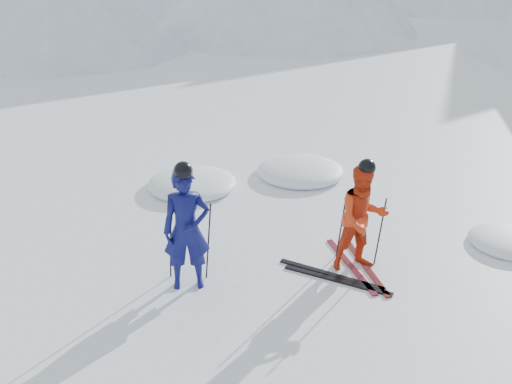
# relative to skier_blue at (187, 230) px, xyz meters

# --- Properties ---
(ground) EXTENTS (160.00, 160.00, 0.00)m
(ground) POSITION_rel_skier_blue_xyz_m (2.94, 0.58, -0.93)
(ground) COLOR white
(ground) RESTS_ON ground
(skier_blue) EXTENTS (0.77, 0.62, 1.86)m
(skier_blue) POSITION_rel_skier_blue_xyz_m (0.00, 0.00, 0.00)
(skier_blue) COLOR #0D0F4F
(skier_blue) RESTS_ON ground
(skier_red) EXTENTS (1.01, 0.91, 1.71)m
(skier_red) POSITION_rel_skier_blue_xyz_m (2.51, 0.87, -0.08)
(skier_red) COLOR red
(skier_red) RESTS_ON ground
(pole_blue_left) EXTENTS (0.12, 0.09, 1.24)m
(pole_blue_left) POSITION_rel_skier_blue_xyz_m (-0.30, 0.15, -0.31)
(pole_blue_left) COLOR black
(pole_blue_left) RESTS_ON ground
(pole_blue_right) EXTENTS (0.12, 0.07, 1.24)m
(pole_blue_right) POSITION_rel_skier_blue_xyz_m (0.25, 0.25, -0.31)
(pole_blue_right) COLOR black
(pole_blue_right) RESTS_ON ground
(pole_red_left) EXTENTS (0.12, 0.09, 1.14)m
(pole_red_left) POSITION_rel_skier_blue_xyz_m (2.21, 1.12, -0.36)
(pole_red_left) COLOR black
(pole_red_left) RESTS_ON ground
(pole_red_right) EXTENTS (0.12, 0.08, 1.14)m
(pole_red_right) POSITION_rel_skier_blue_xyz_m (2.81, 1.02, -0.36)
(pole_red_right) COLOR black
(pole_red_right) RESTS_ON ground
(ski_worn_left) EXTENTS (0.78, 1.59, 0.03)m
(ski_worn_left) POSITION_rel_skier_blue_xyz_m (2.39, 0.87, -0.91)
(ski_worn_left) COLOR black
(ski_worn_left) RESTS_ON ground
(ski_worn_right) EXTENTS (0.67, 1.63, 0.03)m
(ski_worn_right) POSITION_rel_skier_blue_xyz_m (2.63, 0.87, -0.91)
(ski_worn_right) COLOR black
(ski_worn_right) RESTS_ON ground
(ski_loose_a) EXTENTS (1.62, 0.69, 0.03)m
(ski_loose_a) POSITION_rel_skier_blue_xyz_m (2.08, 0.57, -0.91)
(ski_loose_a) COLOR black
(ski_loose_a) RESTS_ON ground
(ski_loose_b) EXTENTS (1.64, 0.63, 0.03)m
(ski_loose_b) POSITION_rel_skier_blue_xyz_m (2.18, 0.42, -0.91)
(ski_loose_b) COLOR black
(ski_loose_b) RESTS_ON ground
(snow_lumps) EXTENTS (8.62, 6.75, 0.42)m
(snow_lumps) POSITION_rel_skier_blue_xyz_m (1.38, 3.44, -0.93)
(snow_lumps) COLOR white
(snow_lumps) RESTS_ON ground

